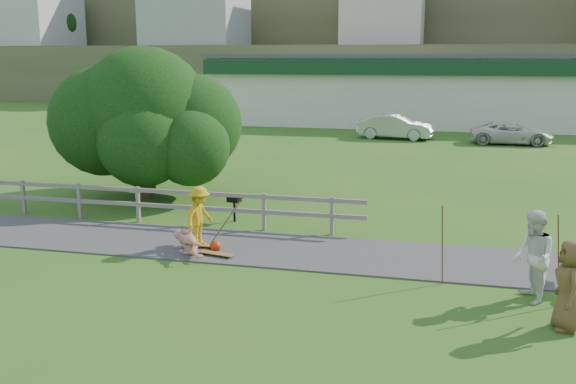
{
  "coord_description": "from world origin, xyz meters",
  "views": [
    {
      "loc": [
        5.02,
        -14.08,
        5.01
      ],
      "look_at": [
        1.04,
        2.0,
        1.47
      ],
      "focal_mm": 40.0,
      "sensor_mm": 36.0,
      "label": 1
    }
  ],
  "objects_px": {
    "skater_fallen": "(189,242)",
    "spectator_a": "(533,257)",
    "skater_rider": "(200,220)",
    "spectator_c": "(569,286)",
    "car_silver": "(395,127)",
    "tree": "(146,144)",
    "car_white": "(511,133)",
    "bbq": "(234,209)"
  },
  "relations": [
    {
      "from": "skater_fallen",
      "to": "car_white",
      "type": "relative_size",
      "value": 0.38
    },
    {
      "from": "skater_rider",
      "to": "bbq",
      "type": "relative_size",
      "value": 1.92
    },
    {
      "from": "car_silver",
      "to": "car_white",
      "type": "xyz_separation_m",
      "value": [
        6.67,
        -0.8,
        -0.11
      ]
    },
    {
      "from": "car_silver",
      "to": "bbq",
      "type": "xyz_separation_m",
      "value": [
        -3.15,
        -21.26,
        -0.33
      ]
    },
    {
      "from": "skater_rider",
      "to": "tree",
      "type": "height_order",
      "value": "tree"
    },
    {
      "from": "skater_rider",
      "to": "spectator_a",
      "type": "bearing_deg",
      "value": -90.3
    },
    {
      "from": "skater_rider",
      "to": "skater_fallen",
      "type": "height_order",
      "value": "skater_rider"
    },
    {
      "from": "spectator_c",
      "to": "bbq",
      "type": "bearing_deg",
      "value": -129.72
    },
    {
      "from": "skater_rider",
      "to": "spectator_a",
      "type": "height_order",
      "value": "spectator_a"
    },
    {
      "from": "spectator_a",
      "to": "car_silver",
      "type": "xyz_separation_m",
      "value": [
        -4.89,
        25.97,
        -0.22
      ]
    },
    {
      "from": "spectator_c",
      "to": "tree",
      "type": "distance_m",
      "value": 15.4
    },
    {
      "from": "spectator_a",
      "to": "spectator_c",
      "type": "bearing_deg",
      "value": 7.09
    },
    {
      "from": "tree",
      "to": "car_white",
      "type": "bearing_deg",
      "value": 51.9
    },
    {
      "from": "car_white",
      "to": "car_silver",
      "type": "bearing_deg",
      "value": 82.27
    },
    {
      "from": "skater_fallen",
      "to": "spectator_a",
      "type": "xyz_separation_m",
      "value": [
        8.14,
        -1.33,
        0.65
      ]
    },
    {
      "from": "skater_rider",
      "to": "bbq",
      "type": "xyz_separation_m",
      "value": [
        -0.02,
        2.9,
        -0.38
      ]
    },
    {
      "from": "spectator_a",
      "to": "bbq",
      "type": "bearing_deg",
      "value": -133.38
    },
    {
      "from": "spectator_c",
      "to": "car_silver",
      "type": "height_order",
      "value": "spectator_c"
    },
    {
      "from": "skater_rider",
      "to": "car_silver",
      "type": "height_order",
      "value": "skater_rider"
    },
    {
      "from": "skater_rider",
      "to": "tree",
      "type": "relative_size",
      "value": 0.21
    },
    {
      "from": "skater_fallen",
      "to": "car_silver",
      "type": "bearing_deg",
      "value": 44.54
    },
    {
      "from": "spectator_c",
      "to": "car_silver",
      "type": "relative_size",
      "value": 0.38
    },
    {
      "from": "skater_fallen",
      "to": "car_white",
      "type": "bearing_deg",
      "value": 29.47
    },
    {
      "from": "spectator_c",
      "to": "tree",
      "type": "bearing_deg",
      "value": -128.8
    },
    {
      "from": "skater_rider",
      "to": "car_silver",
      "type": "xyz_separation_m",
      "value": [
        3.13,
        24.15,
        -0.04
      ]
    },
    {
      "from": "car_silver",
      "to": "tree",
      "type": "height_order",
      "value": "tree"
    },
    {
      "from": "spectator_c",
      "to": "car_silver",
      "type": "xyz_separation_m",
      "value": [
        -5.37,
        27.29,
        -0.12
      ]
    },
    {
      "from": "spectator_a",
      "to": "car_white",
      "type": "bearing_deg",
      "value": 162.97
    },
    {
      "from": "spectator_c",
      "to": "car_white",
      "type": "relative_size",
      "value": 0.38
    },
    {
      "from": "spectator_c",
      "to": "tree",
      "type": "xyz_separation_m",
      "value": [
        -12.68,
        8.67,
        1.05
      ]
    },
    {
      "from": "car_white",
      "to": "spectator_a",
      "type": "bearing_deg",
      "value": 175.08
    },
    {
      "from": "spectator_c",
      "to": "bbq",
      "type": "distance_m",
      "value": 10.46
    },
    {
      "from": "tree",
      "to": "bbq",
      "type": "relative_size",
      "value": 8.97
    },
    {
      "from": "spectator_a",
      "to": "spectator_c",
      "type": "height_order",
      "value": "spectator_a"
    },
    {
      "from": "skater_rider",
      "to": "spectator_c",
      "type": "relative_size",
      "value": 0.91
    },
    {
      "from": "car_white",
      "to": "bbq",
      "type": "distance_m",
      "value": 22.69
    },
    {
      "from": "skater_fallen",
      "to": "spectator_c",
      "type": "relative_size",
      "value": 1.01
    },
    {
      "from": "skater_rider",
      "to": "spectator_c",
      "type": "xyz_separation_m",
      "value": [
        8.5,
        -3.14,
        0.07
      ]
    },
    {
      "from": "car_white",
      "to": "bbq",
      "type": "xyz_separation_m",
      "value": [
        -9.82,
        -20.46,
        -0.23
      ]
    },
    {
      "from": "skater_fallen",
      "to": "spectator_c",
      "type": "bearing_deg",
      "value": -55.0
    },
    {
      "from": "spectator_c",
      "to": "tree",
      "type": "height_order",
      "value": "tree"
    },
    {
      "from": "spectator_a",
      "to": "car_white",
      "type": "distance_m",
      "value": 25.24
    }
  ]
}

